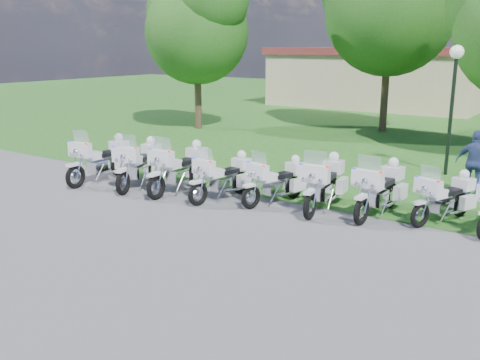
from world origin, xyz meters
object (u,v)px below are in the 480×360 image
Objects in this scene: bystander_c at (475,163)px; motorcycle_7 at (445,197)px; motorcycle_2 at (180,167)px; lamp_post at (454,78)px; motorcycle_3 at (224,176)px; motorcycle_0 at (101,159)px; motorcycle_6 at (380,188)px; motorcycle_4 at (277,180)px; motorcycle_1 at (140,163)px; motorcycle_5 at (324,182)px.

motorcycle_7 is at bearing 90.08° from bystander_c.
lamp_post is (6.00, 6.60, 2.46)m from motorcycle_2.
lamp_post is at bearing -114.81° from motorcycle_3.
motorcycle_6 is (8.57, 1.57, -0.03)m from motorcycle_0.
lamp_post is (3.04, 6.01, 2.56)m from motorcycle_4.
motorcycle_1 reaches higher than motorcycle_3.
motorcycle_2 is 1.18× the size of motorcycle_4.
motorcycle_1 reaches higher than motorcycle_5.
motorcycle_2 is 8.53m from bystander_c.
motorcycle_0 is 1.18× the size of motorcycle_4.
motorcycle_1 is at bearing -137.35° from lamp_post.
motorcycle_7 is at bearing -171.04° from motorcycle_0.
motorcycle_6 is at bearing -156.42° from motorcycle_3.
motorcycle_3 is at bearing 35.72° from motorcycle_4.
bystander_c reaches higher than motorcycle_4.
motorcycle_5 is (7.16, 1.25, -0.02)m from motorcycle_0.
bystander_c is (0.08, 2.93, 0.32)m from motorcycle_7.
motorcycle_2 is at bearing 172.27° from motorcycle_1.
motorcycle_2 is (1.42, 0.23, 0.01)m from motorcycle_1.
lamp_post reaches higher than motorcycle_0.
motorcycle_6 is 1.19× the size of motorcycle_7.
motorcycle_4 is 1.17× the size of bystander_c.
motorcycle_4 is 0.89× the size of motorcycle_6.
bystander_c is (4.31, 3.86, 0.31)m from motorcycle_4.
motorcycle_1 is at bearing 15.67° from motorcycle_3.
motorcycle_1 is 1.08× the size of motorcycle_3.
motorcycle_1 is 1.33× the size of bystander_c.
motorcycle_1 is at bearing 33.73° from motorcycle_7.
motorcycle_3 is 0.55× the size of lamp_post.
motorcycle_1 is 1.14× the size of motorcycle_4.
motorcycle_4 is 1.06× the size of motorcycle_7.
motorcycle_2 is 1.03× the size of motorcycle_5.
motorcycle_3 is 1.52m from motorcycle_4.
lamp_post is at bearing -143.67° from motorcycle_0.
motorcycle_6 is 1.32× the size of bystander_c.
motorcycle_6 reaches higher than motorcycle_3.
bystander_c reaches higher than motorcycle_0.
motorcycle_2 is at bearing -173.09° from motorcycle_0.
motorcycle_4 is 4.33m from motorcycle_7.
motorcycle_3 is at bearing 17.62° from motorcycle_6.
motorcycle_5 is at bearing 36.17° from motorcycle_7.
motorcycle_0 is at bearing 7.61° from motorcycle_2.
lamp_post is at bearing -57.61° from bystander_c.
motorcycle_2 reaches higher than motorcycle_1.
motorcycle_0 reaches higher than motorcycle_6.
lamp_post is at bearing -113.61° from motorcycle_5.
motorcycle_2 is at bearing 3.43° from motorcycle_5.
bystander_c is (7.28, 4.45, 0.21)m from motorcycle_2.
motorcycle_5 is 6.54m from lamp_post.
motorcycle_3 is 5.85m from motorcycle_7.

